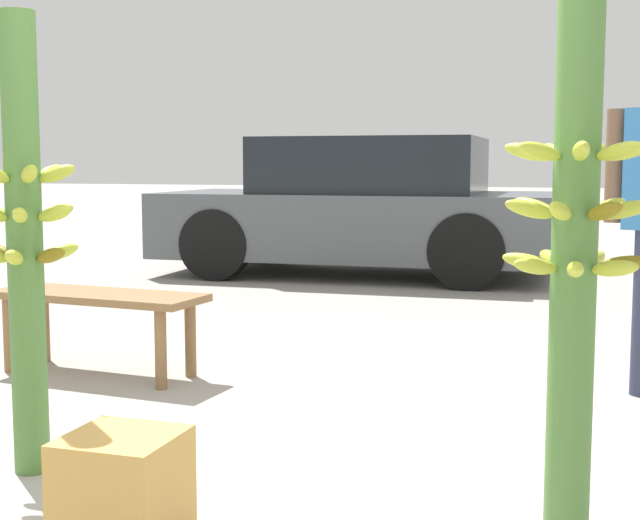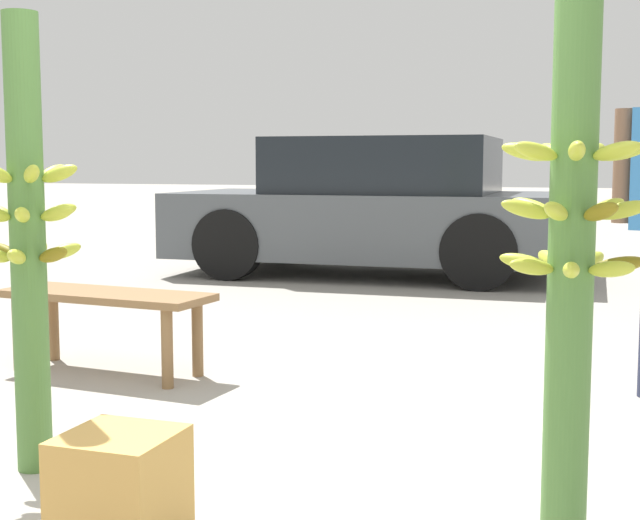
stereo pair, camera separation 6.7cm
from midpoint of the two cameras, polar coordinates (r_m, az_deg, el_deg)
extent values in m
cylinder|color=#4C7A38|center=(3.41, -18.90, 0.81)|extent=(0.13, 0.13, 1.68)
ellipsoid|color=#ADB733|center=(3.27, -18.67, 5.24)|extent=(0.14, 0.14, 0.09)
ellipsoid|color=#ADB733|center=(3.35, -17.04, 5.31)|extent=(0.15, 0.09, 0.09)
ellipsoid|color=#ADB733|center=(3.47, -17.47, 5.32)|extent=(0.08, 0.15, 0.09)
ellipsoid|color=#ADB733|center=(3.52, -19.42, 5.26)|extent=(0.14, 0.14, 0.09)
ellipsoid|color=#ADB733|center=(3.45, -17.04, 2.96)|extent=(0.11, 0.15, 0.08)
ellipsoid|color=#ADB733|center=(3.52, -18.76, 2.96)|extent=(0.12, 0.15, 0.08)
ellipsoid|color=#ADB733|center=(3.27, -19.21, 2.72)|extent=(0.12, 0.15, 0.08)
ellipsoid|color=#ADB733|center=(3.32, -17.20, 2.84)|extent=(0.15, 0.05, 0.08)
ellipsoid|color=#736414|center=(3.32, -17.40, 0.28)|extent=(0.15, 0.08, 0.08)
ellipsoid|color=#ADB733|center=(3.44, -16.82, 0.50)|extent=(0.13, 0.14, 0.08)
ellipsoid|color=#ADB733|center=(3.53, -18.28, 0.59)|extent=(0.09, 0.15, 0.08)
ellipsoid|color=#736414|center=(3.50, -20.30, 0.48)|extent=(0.15, 0.08, 0.08)
ellipsoid|color=#ADB733|center=(3.29, -19.55, 0.15)|extent=(0.09, 0.15, 0.08)
cylinder|color=#4C7A38|center=(2.62, 15.21, -0.83)|extent=(0.13, 0.13, 1.66)
ellipsoid|color=#ADB733|center=(2.62, 12.54, 6.77)|extent=(0.16, 0.06, 0.07)
ellipsoid|color=#ADB733|center=(2.51, 13.15, 6.79)|extent=(0.14, 0.14, 0.07)
ellipsoid|color=#ADB733|center=(2.46, 15.61, 6.74)|extent=(0.06, 0.16, 0.07)
ellipsoid|color=#ADB733|center=(2.52, 17.92, 6.65)|extent=(0.15, 0.12, 0.07)
ellipsoid|color=#ADB733|center=(2.64, 18.22, 6.61)|extent=(0.16, 0.09, 0.07)
ellipsoid|color=#ADB733|center=(2.72, 16.50, 6.64)|extent=(0.09, 0.16, 0.07)
ellipsoid|color=#ADB733|center=(2.71, 14.05, 6.71)|extent=(0.12, 0.15, 0.07)
ellipsoid|color=#ADB733|center=(2.67, 12.88, 3.31)|extent=(0.16, 0.11, 0.08)
ellipsoid|color=#ADB733|center=(2.56, 12.54, 3.19)|extent=(0.16, 0.10, 0.08)
ellipsoid|color=#ADB733|center=(2.47, 14.38, 3.05)|extent=(0.08, 0.16, 0.08)
ellipsoid|color=#736414|center=(2.49, 17.01, 2.99)|extent=(0.13, 0.15, 0.08)
ellipsoid|color=#ADB733|center=(2.59, 18.25, 3.07)|extent=(0.15, 0.05, 0.08)
ellipsoid|color=#ADB733|center=(2.70, 17.27, 3.21)|extent=(0.13, 0.14, 0.08)
ellipsoid|color=#ADB733|center=(2.73, 14.95, 3.32)|extent=(0.07, 0.16, 0.08)
ellipsoid|color=#ADB733|center=(2.73, 16.40, 0.00)|extent=(0.10, 0.16, 0.07)
ellipsoid|color=#ADB733|center=(2.73, 13.96, 0.06)|extent=(0.11, 0.15, 0.07)
ellipsoid|color=#ADB733|center=(2.64, 12.39, -0.10)|extent=(0.16, 0.07, 0.07)
ellipsoid|color=#ADB733|center=(2.53, 12.89, -0.39)|extent=(0.14, 0.13, 0.07)
ellipsoid|color=#ADB733|center=(2.48, 15.28, -0.59)|extent=(0.05, 0.15, 0.07)
ellipsoid|color=#ADB733|center=(2.53, 17.63, -0.52)|extent=(0.15, 0.12, 0.07)
ellipsoid|color=#736414|center=(2.65, 18.04, -0.25)|extent=(0.16, 0.09, 0.07)
cylinder|color=brown|center=(4.60, 17.98, 5.74)|extent=(0.11, 0.11, 0.55)
cube|color=olive|center=(4.94, -14.44, -2.24)|extent=(1.22, 0.50, 0.04)
cylinder|color=olive|center=(5.39, -17.58, -4.06)|extent=(0.06, 0.06, 0.41)
cylinder|color=olive|center=(4.82, -8.69, -5.03)|extent=(0.06, 0.06, 0.41)
cylinder|color=olive|center=(5.17, -19.65, -4.55)|extent=(0.06, 0.06, 0.41)
cylinder|color=olive|center=(4.58, -10.58, -5.65)|extent=(0.06, 0.06, 0.41)
cube|color=#4C5156|center=(9.13, 2.20, 2.31)|extent=(3.97, 1.95, 0.65)
cube|color=black|center=(9.07, 3.18, 6.07)|extent=(2.21, 1.75, 0.55)
cylinder|color=black|center=(8.72, -6.92, 0.98)|extent=(0.70, 0.22, 0.70)
cylinder|color=black|center=(10.29, -3.28, 1.81)|extent=(0.70, 0.22, 0.70)
cylinder|color=black|center=(8.10, 9.14, 0.54)|extent=(0.70, 0.22, 0.70)
cylinder|color=black|center=(9.76, 10.33, 1.48)|extent=(0.70, 0.22, 0.70)
cube|color=#C69347|center=(2.84, -13.20, -14.04)|extent=(0.33, 0.33, 0.33)
camera|label=1|loc=(0.03, -90.62, -0.07)|focal=50.00mm
camera|label=2|loc=(0.03, 89.38, 0.07)|focal=50.00mm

